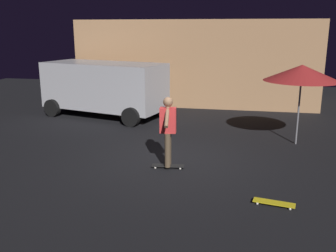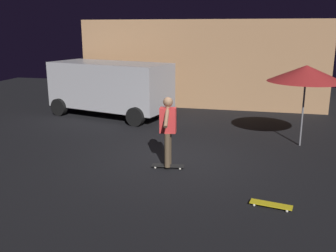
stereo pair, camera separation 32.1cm
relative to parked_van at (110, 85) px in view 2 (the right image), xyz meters
name	(u,v)px [view 2 (the right image)]	position (x,y,z in m)	size (l,w,h in m)	color
ground_plane	(171,161)	(3.43, -4.56, -1.16)	(28.00, 28.00, 0.00)	black
low_building	(206,61)	(3.11, 4.18, 0.66)	(10.27, 4.39, 3.63)	#AD7F56
parked_van	(110,85)	(0.00, 0.00, 0.00)	(4.93, 3.19, 2.03)	#B2B2B7
patio_umbrella	(306,73)	(6.76, -2.45, 0.91)	(2.10, 2.10, 2.30)	slate
skateboard_ridden	(168,166)	(3.47, -5.08, -1.11)	(0.80, 0.28, 0.07)	black
skateboard_spare	(271,205)	(5.83, -6.66, -1.11)	(0.80, 0.34, 0.07)	gold
skater	(168,127)	(3.47, -5.08, -0.12)	(0.40, 0.99, 1.67)	brown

